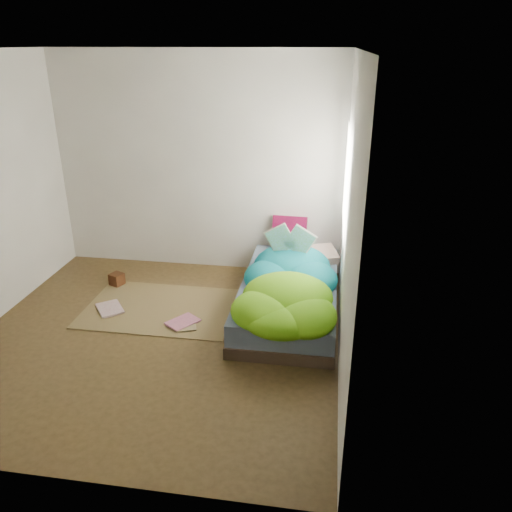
{
  "coord_description": "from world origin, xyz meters",
  "views": [
    {
      "loc": [
        1.59,
        -3.97,
        2.65
      ],
      "look_at": [
        0.86,
        0.75,
        0.6
      ],
      "focal_mm": 35.0,
      "sensor_mm": 36.0,
      "label": 1
    }
  ],
  "objects": [
    {
      "name": "pillow_floral",
      "position": [
        1.44,
        1.32,
        0.4
      ],
      "size": [
        0.6,
        0.48,
        0.12
      ],
      "primitive_type": "cube",
      "rotation": [
        0.0,
        0.0,
        0.34
      ],
      "color": "beige",
      "rests_on": "bed"
    },
    {
      "name": "floor_book_c",
      "position": [
        0.13,
        0.2,
        0.02
      ],
      "size": [
        0.27,
        0.31,
        0.02
      ],
      "primitive_type": "imported",
      "rotation": [
        0.0,
        0.0,
        0.32
      ],
      "color": "tan",
      "rests_on": "rug"
    },
    {
      "name": "open_book",
      "position": [
        1.2,
        0.96,
        0.81
      ],
      "size": [
        0.45,
        0.13,
        0.27
      ],
      "primitive_type": null,
      "rotation": [
        0.0,
        0.0,
        -0.08
      ],
      "color": "#297E2C",
      "rests_on": "duvet"
    },
    {
      "name": "duvet",
      "position": [
        1.22,
        0.5,
        0.51
      ],
      "size": [
        0.96,
        1.84,
        0.34
      ],
      "primitive_type": null,
      "color": "#075173",
      "rests_on": "bed"
    },
    {
      "name": "ground",
      "position": [
        0.0,
        0.0,
        0.0
      ],
      "size": [
        3.5,
        3.5,
        0.0
      ],
      "primitive_type": "cube",
      "color": "#3F2F18",
      "rests_on": "ground"
    },
    {
      "name": "rug",
      "position": [
        -0.15,
        0.55,
        0.01
      ],
      "size": [
        1.6,
        1.1,
        0.01
      ],
      "primitive_type": "cube",
      "color": "brown",
      "rests_on": "ground"
    },
    {
      "name": "floor_book_b",
      "position": [
        0.09,
        0.33,
        0.03
      ],
      "size": [
        0.37,
        0.38,
        0.03
      ],
      "primitive_type": "imported",
      "rotation": [
        0.0,
        0.0,
        -0.64
      ],
      "color": "#C8738E",
      "rests_on": "rug"
    },
    {
      "name": "floor_book_a",
      "position": [
        -0.77,
        0.35,
        0.02
      ],
      "size": [
        0.39,
        0.4,
        0.02
      ],
      "primitive_type": "imported",
      "rotation": [
        0.0,
        0.0,
        0.66
      ],
      "color": "beige",
      "rests_on": "rug"
    },
    {
      "name": "room_walls",
      "position": [
        0.01,
        0.01,
        1.63
      ],
      "size": [
        3.54,
        3.54,
        2.62
      ],
      "color": "#B5B2AC",
      "rests_on": "ground"
    },
    {
      "name": "bed",
      "position": [
        1.22,
        0.72,
        0.17
      ],
      "size": [
        1.0,
        2.0,
        0.34
      ],
      "color": "#362A1D",
      "rests_on": "ground"
    },
    {
      "name": "pillow_magenta",
      "position": [
        1.13,
        1.64,
        0.54
      ],
      "size": [
        0.41,
        0.14,
        0.41
      ],
      "primitive_type": "cube",
      "rotation": [
        0.0,
        0.0,
        -0.05
      ],
      "color": "#4D052D",
      "rests_on": "bed"
    },
    {
      "name": "wooden_box",
      "position": [
        -0.84,
        1.01,
        0.08
      ],
      "size": [
        0.18,
        0.18,
        0.14
      ],
      "primitive_type": "cube",
      "rotation": [
        0.0,
        0.0,
        -0.38
      ],
      "color": "#34170B",
      "rests_on": "rug"
    }
  ]
}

